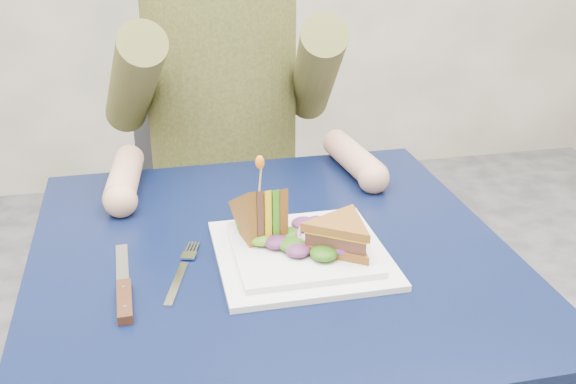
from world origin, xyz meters
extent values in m
cube|color=black|center=(0.00, 0.00, 0.71)|extent=(0.75, 0.75, 0.03)
cylinder|color=#595B5E|center=(-0.32, 0.32, 0.35)|extent=(0.04, 0.04, 0.70)
cylinder|color=#595B5E|center=(0.32, 0.32, 0.35)|extent=(0.04, 0.04, 0.70)
cube|color=#47474C|center=(0.00, 0.59, 0.45)|extent=(0.42, 0.40, 0.04)
cube|color=#47474C|center=(0.00, 0.77, 0.70)|extent=(0.42, 0.03, 0.46)
cylinder|color=#47474C|center=(-0.18, 0.42, 0.21)|extent=(0.02, 0.02, 0.43)
cylinder|color=#47474C|center=(0.18, 0.42, 0.21)|extent=(0.02, 0.02, 0.43)
cylinder|color=#47474C|center=(-0.18, 0.76, 0.21)|extent=(0.02, 0.02, 0.43)
cylinder|color=#47474C|center=(0.18, 0.76, 0.21)|extent=(0.02, 0.02, 0.43)
cylinder|color=#4A4B22|center=(0.00, 0.57, 0.87)|extent=(0.34, 0.34, 0.52)
cylinder|color=brown|center=(-0.20, 0.48, 0.89)|extent=(0.15, 0.39, 0.31)
cylinder|color=tan|center=(-0.23, 0.28, 0.76)|extent=(0.08, 0.20, 0.06)
sphere|color=tan|center=(-0.23, 0.18, 0.76)|extent=(0.06, 0.06, 0.06)
cylinder|color=brown|center=(0.20, 0.48, 0.89)|extent=(0.15, 0.39, 0.31)
cylinder|color=tan|center=(0.23, 0.28, 0.76)|extent=(0.08, 0.20, 0.06)
sphere|color=tan|center=(0.23, 0.18, 0.76)|extent=(0.06, 0.06, 0.06)
cube|color=white|center=(0.04, -0.04, 0.73)|extent=(0.26, 0.26, 0.01)
cube|color=white|center=(0.04, -0.04, 0.74)|extent=(0.21, 0.21, 0.01)
cube|color=silver|center=(-0.15, -0.08, 0.73)|extent=(0.04, 0.11, 0.00)
cube|color=silver|center=(-0.13, 0.00, 0.73)|extent=(0.03, 0.03, 0.00)
cube|color=silver|center=(-0.13, 0.03, 0.73)|extent=(0.01, 0.03, 0.00)
cube|color=silver|center=(-0.12, 0.02, 0.73)|extent=(0.01, 0.03, 0.00)
cube|color=silver|center=(-0.12, 0.02, 0.73)|extent=(0.01, 0.03, 0.00)
cube|color=silver|center=(-0.11, 0.02, 0.73)|extent=(0.01, 0.03, 0.00)
cube|color=silver|center=(-0.23, -0.01, 0.73)|extent=(0.02, 0.14, 0.00)
cube|color=black|center=(-0.23, -0.12, 0.74)|extent=(0.02, 0.10, 0.01)
cylinder|color=silver|center=(-0.23, -0.09, 0.74)|extent=(0.01, 0.01, 0.00)
cylinder|color=silver|center=(-0.23, -0.14, 0.74)|extent=(0.01, 0.01, 0.00)
cylinder|color=tan|center=(-0.01, 0.01, 0.85)|extent=(0.01, 0.01, 0.06)
ellipsoid|color=orange|center=(-0.01, 0.01, 0.88)|extent=(0.01, 0.01, 0.02)
torus|color=#9E4C7A|center=(0.06, -0.03, 0.77)|extent=(0.04, 0.04, 0.02)
camera|label=1|loc=(-0.18, -0.92, 1.26)|focal=42.00mm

